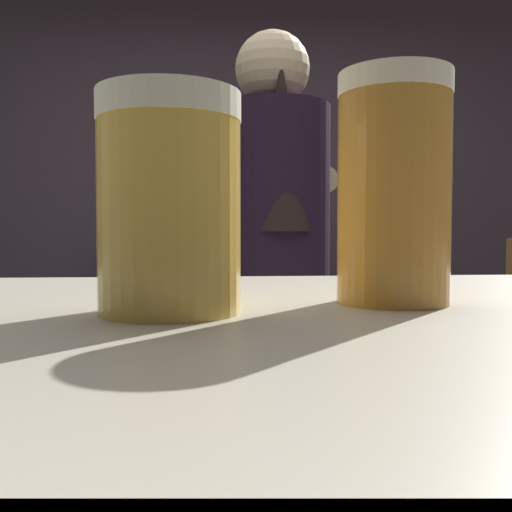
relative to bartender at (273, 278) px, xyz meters
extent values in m
cube|color=#4C404B|center=(-0.04, 1.91, 0.34)|extent=(5.20, 0.10, 2.70)
cube|color=brown|center=(0.31, 0.46, -0.55)|extent=(2.10, 0.60, 0.92)
cube|color=#3C3E35|center=(-0.23, 1.63, -0.40)|extent=(0.92, 0.36, 1.22)
cube|color=#2F2441|center=(0.00, 0.01, -0.55)|extent=(0.28, 0.20, 0.92)
cylinder|color=black|center=(0.00, 0.01, 0.21)|extent=(0.34, 0.34, 0.60)
sphere|color=#C6B086|center=(0.00, 0.01, 0.62)|extent=(0.22, 0.22, 0.22)
cone|color=black|center=(0.01, -0.09, 0.38)|extent=(0.18, 0.18, 0.48)
cylinder|color=#C6B086|center=(-0.19, 0.14, 0.30)|extent=(0.13, 0.33, 0.08)
cylinder|color=#C6B086|center=(0.14, 0.19, 0.30)|extent=(0.13, 0.33, 0.08)
cylinder|color=teal|center=(-0.13, 0.57, -0.06)|extent=(0.20, 0.20, 0.06)
cube|color=silver|center=(0.28, 0.41, -0.08)|extent=(0.24, 0.06, 0.01)
cylinder|color=#BE8233|center=(-0.06, -1.29, 0.16)|extent=(0.07, 0.07, 0.14)
cylinder|color=white|center=(-0.06, -1.29, 0.24)|extent=(0.07, 0.07, 0.01)
cylinder|color=gold|center=(-0.20, -1.33, 0.15)|extent=(0.08, 0.08, 0.11)
cylinder|color=white|center=(-0.20, -1.33, 0.21)|extent=(0.08, 0.08, 0.02)
cylinder|color=black|center=(-0.23, 1.59, 0.28)|extent=(0.06, 0.06, 0.13)
cylinder|color=black|center=(-0.23, 1.59, 0.37)|extent=(0.03, 0.03, 0.05)
cylinder|color=red|center=(-0.23, 1.59, 0.40)|extent=(0.03, 0.03, 0.01)
cylinder|color=black|center=(-0.62, 1.69, 0.29)|extent=(0.05, 0.05, 0.15)
cylinder|color=black|center=(-0.62, 1.69, 0.40)|extent=(0.02, 0.02, 0.06)
cylinder|color=red|center=(-0.62, 1.69, 0.43)|extent=(0.03, 0.03, 0.01)
cylinder|color=#4B7E3A|center=(-0.07, 1.68, 0.30)|extent=(0.07, 0.07, 0.17)
cylinder|color=#4B7E3A|center=(-0.07, 1.68, 0.42)|extent=(0.03, 0.03, 0.07)
cylinder|color=black|center=(-0.07, 1.68, 0.46)|extent=(0.04, 0.04, 0.01)
cylinder|color=black|center=(-0.14, 1.60, 0.30)|extent=(0.06, 0.06, 0.16)
cylinder|color=black|center=(-0.14, 1.60, 0.41)|extent=(0.03, 0.03, 0.06)
cylinder|color=red|center=(-0.14, 1.60, 0.45)|extent=(0.03, 0.03, 0.01)
camera|label=1|loc=(-0.17, -1.65, 0.14)|focal=39.25mm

